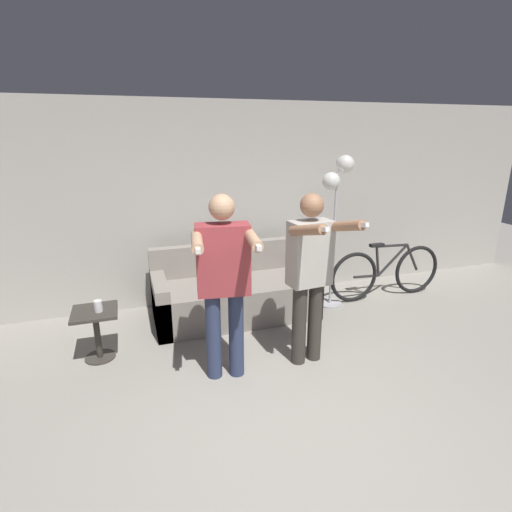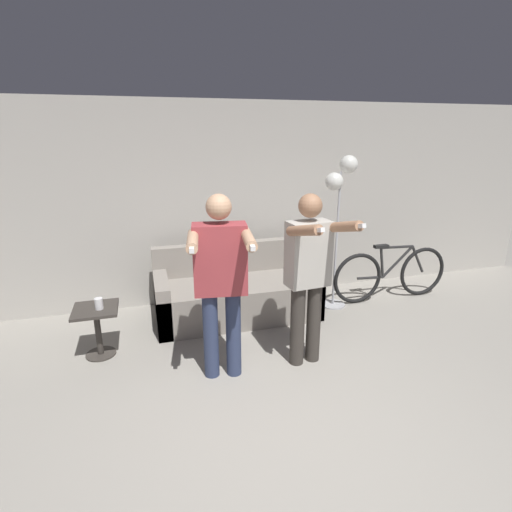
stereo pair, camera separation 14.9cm
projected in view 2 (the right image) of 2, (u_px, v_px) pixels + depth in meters
The scene contains 10 objects.
ground_plane at pixel (311, 476), 2.68m from camera, with size 16.00×16.00×0.00m, color gray.
wall_back at pixel (217, 205), 5.22m from camera, with size 10.00×0.05×2.60m.
couch at pixel (237, 294), 4.96m from camera, with size 1.97×0.87×0.86m.
person_left at pixel (221, 276), 3.50m from camera, with size 0.60×0.73×1.72m.
person_right at pixel (309, 270), 3.72m from camera, with size 0.52×0.69×1.69m.
cat at pixel (231, 235), 5.07m from camera, with size 0.43×0.12×0.20m.
floor_lamp at pixel (340, 190), 4.88m from camera, with size 0.40×0.32×1.95m.
side_table at pixel (97, 322), 4.03m from camera, with size 0.43×0.43×0.53m.
cup at pixel (99, 304), 3.95m from camera, with size 0.08×0.08×0.11m.
bicycle at pixel (391, 274), 5.43m from camera, with size 1.71×0.07×0.79m.
Camera 2 is at (-0.94, -1.93, 2.21)m, focal length 28.00 mm.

